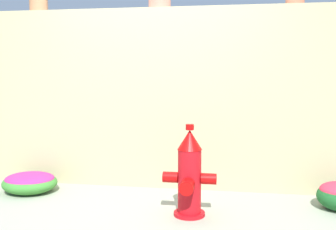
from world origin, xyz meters
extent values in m
plane|color=#969C86|center=(0.00, 0.00, 0.00)|extent=(24.00, 24.00, 0.00)
cube|color=tan|center=(0.00, 1.04, 1.00)|extent=(6.61, 0.42, 1.99)
cylinder|color=#B87A52|center=(-1.46, 1.07, 2.10)|extent=(0.21, 0.21, 0.22)
cylinder|color=#BD7360|center=(0.02, 1.01, 2.09)|extent=(0.25, 0.25, 0.20)
cylinder|color=red|center=(0.47, 0.03, 0.01)|extent=(0.28, 0.28, 0.03)
cylinder|color=red|center=(0.47, 0.03, 0.30)|extent=(0.21, 0.21, 0.61)
cone|color=#BA0908|center=(0.47, 0.03, 0.70)|extent=(0.22, 0.22, 0.18)
cylinder|color=#BA0908|center=(0.47, 0.03, 0.81)|extent=(0.07, 0.07, 0.05)
cylinder|color=#BA0908|center=(0.30, 0.03, 0.35)|extent=(0.14, 0.10, 0.10)
cylinder|color=#BA0908|center=(0.65, 0.03, 0.35)|extent=(0.14, 0.10, 0.10)
cylinder|color=#BA0908|center=(0.47, -0.15, 0.32)|extent=(0.12, 0.15, 0.12)
ellipsoid|color=#3B8130|center=(-1.32, 0.45, 0.10)|extent=(0.59, 0.53, 0.22)
ellipsoid|color=#B02875|center=(-1.32, 0.45, 0.15)|extent=(0.53, 0.47, 0.12)
camera|label=1|loc=(0.85, -3.44, 1.29)|focal=42.42mm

